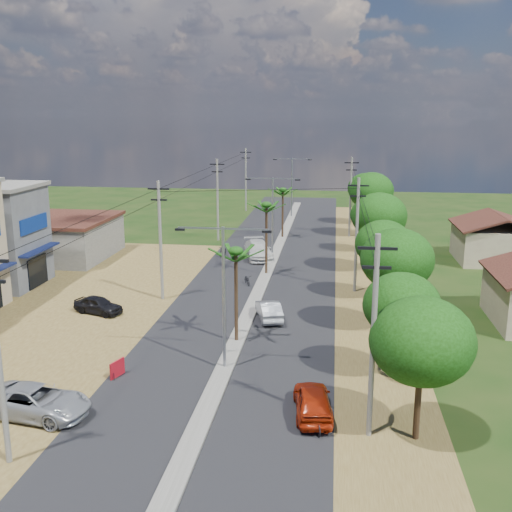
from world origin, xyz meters
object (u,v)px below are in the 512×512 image
Objects in this scene: car_red_near at (313,402)px; car_silver_mid at (269,310)px; car_white_far at (258,250)px; roadside_sign at (117,369)px; car_parked_silver at (36,402)px; car_parked_dark at (98,305)px; moto_rider_east at (316,422)px.

car_red_near reaches higher than car_silver_mid.
roadside_sign is (-4.00, -27.74, -0.35)m from car_white_far.
roadside_sign is at bearing -17.64° from car_parked_silver.
car_parked_silver reaches higher than car_parked_dark.
car_parked_dark is (-12.02, -0.36, -0.03)m from car_silver_mid.
car_silver_mid is at bearing -23.66° from car_parked_silver.
moto_rider_east is 11.50m from roadside_sign.
car_red_near is 12.84m from car_parked_silver.
car_parked_silver is at bearing -11.41° from moto_rider_east.
car_white_far is at bearing -91.18° from moto_rider_east.
car_parked_dark is (-9.02, -17.88, -0.21)m from car_white_far.
car_red_near is 1.43m from moto_rider_east.
car_silver_mid is 2.26× the size of moto_rider_east.
moto_rider_east is at bearing -3.31° from roadside_sign.
car_red_near reaches higher than roadside_sign.
car_parked_silver reaches higher than roadside_sign.
moto_rider_east is (15.72, -14.07, -0.16)m from car_parked_dark.
car_white_far is at bearing -2.63° from car_parked_silver.
car_red_near is 20.04m from car_parked_dark.
car_parked_dark is 2.07× the size of moto_rider_east.
car_white_far reaches higher than car_parked_silver.
car_parked_silver is 2.98× the size of moto_rider_east.
car_white_far is 20.03m from car_parked_dark.
car_parked_dark reaches higher than roadside_sign.
car_red_near is at bearing 89.24° from car_silver_mid.
moto_rider_east is at bearing -94.75° from car_white_far.
car_white_far is 5.09× the size of roadside_sign.
car_parked_silver is at bearing -150.28° from car_parked_dark.
car_silver_mid is 1.09× the size of car_parked_dark.
car_parked_silver reaches higher than car_silver_mid.
car_silver_mid reaches higher than moto_rider_east.
roadside_sign is at bearing 39.82° from car_silver_mid.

